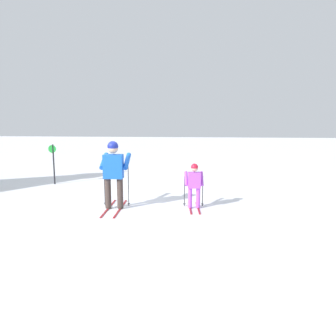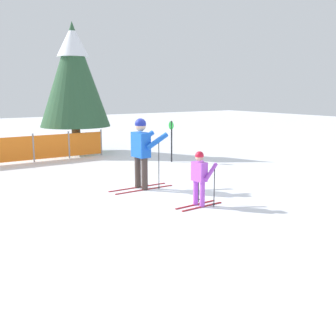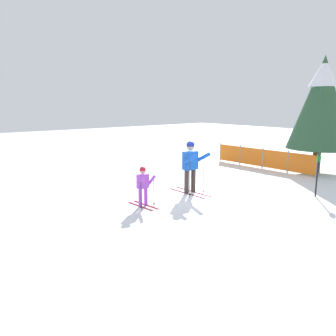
% 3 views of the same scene
% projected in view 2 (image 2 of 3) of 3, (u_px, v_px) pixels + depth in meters
% --- Properties ---
extents(ground_plane, '(60.00, 60.00, 0.00)m').
position_uv_depth(ground_plane, '(148.00, 187.00, 10.96)').
color(ground_plane, white).
extents(skier_adult, '(1.71, 0.77, 1.80)m').
position_uv_depth(skier_adult, '(142.00, 147.00, 10.57)').
color(skier_adult, maroon).
rests_on(skier_adult, ground_plane).
extents(skier_child, '(1.15, 0.56, 1.21)m').
position_uv_depth(skier_child, '(200.00, 174.00, 9.04)').
color(skier_child, maroon).
rests_on(skier_child, ground_plane).
extents(safety_fence, '(5.29, 0.18, 1.00)m').
position_uv_depth(safety_fence, '(33.00, 148.00, 14.68)').
color(safety_fence, gray).
rests_on(safety_fence, ground_plane).
extents(conifer_far, '(2.72, 2.72, 5.05)m').
position_uv_depth(conifer_far, '(74.00, 73.00, 16.24)').
color(conifer_far, '#4C3823').
rests_on(conifer_far, ground_plane).
extents(trail_marker, '(0.05, 0.28, 1.44)m').
position_uv_depth(trail_marker, '(171.00, 137.00, 14.61)').
color(trail_marker, black).
rests_on(trail_marker, ground_plane).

